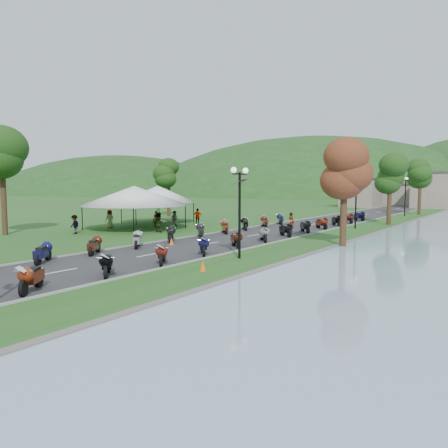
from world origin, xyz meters
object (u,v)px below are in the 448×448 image
Objects in this scene: vendor_tent_main at (135,208)px; pedestrian_c at (75,234)px; pedestrian_b at (174,227)px; pedestrian_a at (156,228)px.

pedestrian_c is (-1.35, -5.54, -2.00)m from vendor_tent_main.
vendor_tent_main is at bearing 53.53° from pedestrian_b.
pedestrian_c is at bearing -139.99° from pedestrian_a.
pedestrian_a is at bearing 60.80° from pedestrian_b.
pedestrian_c is at bearing -103.67° from vendor_tent_main.
pedestrian_a reaches higher than pedestrian_c.
vendor_tent_main is 4.65m from pedestrian_b.
pedestrian_b is at bearing 146.81° from pedestrian_c.
pedestrian_b is 0.98× the size of pedestrian_c.
pedestrian_c reaches higher than pedestrian_b.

